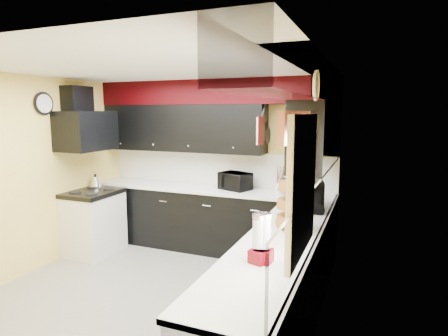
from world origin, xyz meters
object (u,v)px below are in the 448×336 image
utensil_crock (280,189)px  kettle (95,182)px  microwave (305,195)px  toaster_oven (235,181)px  knife_block (284,186)px

utensil_crock → kettle: (-2.72, -0.46, -0.02)m
microwave → kettle: 3.18m
toaster_oven → microwave: size_ratio=0.73×
microwave → utensil_crock: 0.77m
toaster_oven → utensil_crock: size_ratio=2.77×
knife_block → utensil_crock: bearing=-131.7°
toaster_oven → microwave: bearing=-11.8°
microwave → knife_block: bearing=17.1°
microwave → knife_block: (-0.42, 0.71, -0.06)m
knife_block → toaster_oven: bearing=159.3°
microwave → utensil_crock: (-0.45, 0.63, -0.08)m
toaster_oven → kettle: size_ratio=2.43×
utensil_crock → toaster_oven: bearing=174.4°
toaster_oven → utensil_crock: toaster_oven is taller
kettle → knife_block: bearing=11.3°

